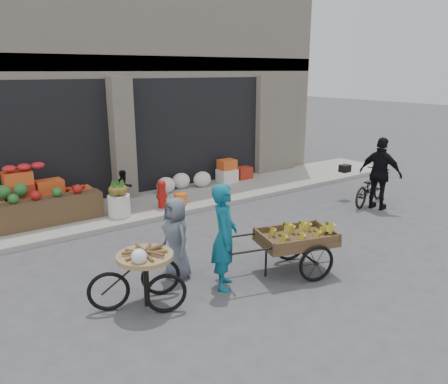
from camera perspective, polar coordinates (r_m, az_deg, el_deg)
ground at (r=8.05m, az=1.71°, el=-9.60°), size 80.00×80.00×0.00m
sidewalk at (r=11.34m, az=-10.91°, el=-1.94°), size 18.00×2.20×0.12m
building at (r=14.51m, az=-18.40°, el=14.65°), size 14.00×6.45×7.00m
fruit_display at (r=10.71m, az=-23.84°, el=-0.65°), size 3.10×1.12×1.24m
pineapple_bin at (r=10.53m, az=-13.54°, el=-1.70°), size 0.52×0.52×0.50m
fire_hydrant at (r=10.88m, az=-8.14°, el=-0.12°), size 0.22×0.22×0.71m
orange_bucket at (r=11.13m, az=-5.69°, el=-0.93°), size 0.32×0.32×0.30m
right_bay_goods at (r=12.98m, az=-1.61°, el=2.18°), size 3.35×0.60×0.70m
seated_person at (r=11.15m, az=-12.89°, el=0.46°), size 0.51×0.43×0.93m
banana_cart at (r=7.66m, az=9.10°, el=-5.74°), size 2.34×1.41×0.91m
vendor_woman at (r=6.99m, az=0.05°, el=-5.85°), size 0.72×0.76×1.74m
tricycle_cart at (r=6.66m, az=-10.26°, el=-10.14°), size 1.45×1.08×0.95m
vendor_grey at (r=7.45m, az=-6.25°, el=-5.93°), size 0.47×0.70×1.41m
bicycle at (r=12.13m, az=18.55°, el=0.60°), size 1.81×0.99×0.90m
cyclist at (r=11.64m, az=19.74°, el=2.25°), size 0.69×1.15×1.84m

